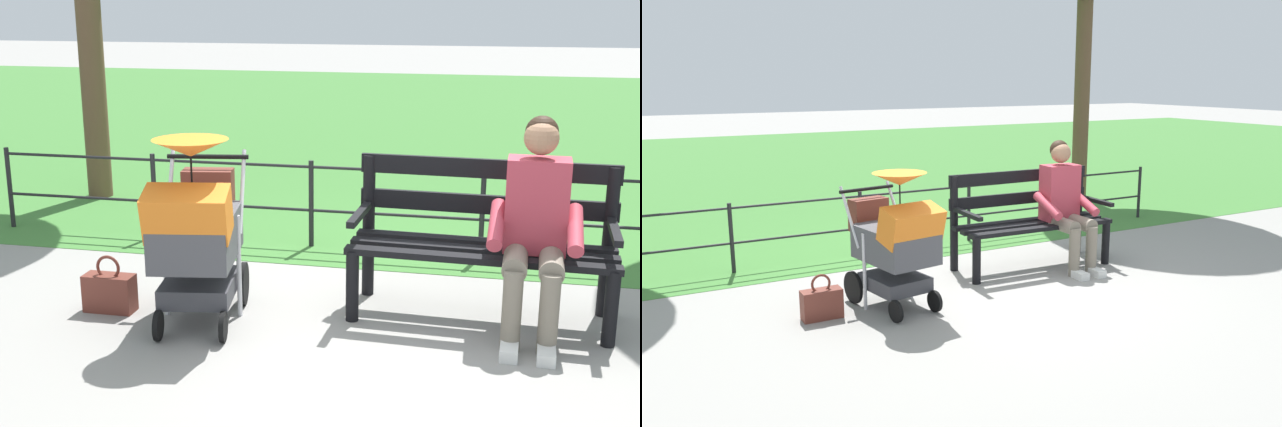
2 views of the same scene
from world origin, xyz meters
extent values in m
plane|color=gray|center=(0.00, 0.00, 0.00)|extent=(60.00, 60.00, 0.00)
cube|color=#3D7533|center=(0.00, -8.80, 0.00)|extent=(40.00, 16.00, 0.01)
cube|color=black|center=(-0.69, -0.18, 0.45)|extent=(1.60, 0.17, 0.04)
cube|color=black|center=(-0.69, 0.00, 0.45)|extent=(1.60, 0.17, 0.04)
cube|color=black|center=(-0.68, 0.18, 0.45)|extent=(1.60, 0.17, 0.04)
cube|color=black|center=(-0.70, -0.28, 0.67)|extent=(1.60, 0.10, 0.12)
cube|color=black|center=(-0.70, -0.28, 0.90)|extent=(1.60, 0.10, 0.12)
cylinder|color=black|center=(-1.43, 0.23, 0.23)|extent=(0.08, 0.08, 0.45)
cylinder|color=black|center=(-1.45, -0.25, 0.47)|extent=(0.08, 0.08, 0.95)
cube|color=black|center=(-1.44, 0.03, 0.63)|extent=(0.07, 0.56, 0.04)
cylinder|color=black|center=(0.07, 0.17, 0.23)|extent=(0.08, 0.08, 0.45)
cylinder|color=black|center=(0.05, -0.31, 0.47)|extent=(0.08, 0.08, 0.95)
cube|color=black|center=(0.06, -0.03, 0.63)|extent=(0.07, 0.56, 0.04)
cylinder|color=slate|center=(-1.09, 0.22, 0.47)|extent=(0.16, 0.41, 0.14)
cylinder|color=slate|center=(-0.89, 0.22, 0.47)|extent=(0.16, 0.41, 0.14)
cylinder|color=slate|center=(-1.08, 0.42, 0.24)|extent=(0.11, 0.11, 0.47)
cylinder|color=slate|center=(-0.88, 0.42, 0.24)|extent=(0.11, 0.11, 0.47)
cube|color=silver|center=(-1.07, 0.50, 0.04)|extent=(0.11, 0.22, 0.07)
cube|color=silver|center=(-0.87, 0.50, 0.04)|extent=(0.11, 0.22, 0.07)
cube|color=#B23847|center=(-1.00, 0.00, 0.75)|extent=(0.37, 0.23, 0.56)
cylinder|color=#B23847|center=(-1.21, 0.13, 0.65)|extent=(0.11, 0.43, 0.23)
cylinder|color=#B23847|center=(-0.77, 0.11, 0.65)|extent=(0.11, 0.43, 0.23)
sphere|color=#A37556|center=(-1.00, 0.00, 1.15)|extent=(0.20, 0.20, 0.20)
sphere|color=black|center=(-1.00, -0.03, 1.18)|extent=(0.19, 0.19, 0.19)
cylinder|color=black|center=(0.80, 0.05, 0.14)|extent=(0.08, 0.28, 0.28)
cylinder|color=black|center=(1.26, 0.12, 0.14)|extent=(0.08, 0.28, 0.28)
cylinder|color=black|center=(0.74, 0.64, 0.09)|extent=(0.06, 0.18, 0.18)
cylinder|color=black|center=(1.12, 0.71, 0.09)|extent=(0.06, 0.18, 0.18)
cube|color=#38383D|center=(0.98, 0.38, 0.22)|extent=(0.50, 0.58, 0.12)
cylinder|color=silver|center=(0.77, 0.24, 0.33)|extent=(0.03, 0.03, 0.65)
cylinder|color=silver|center=(1.22, 0.32, 0.33)|extent=(0.03, 0.03, 0.65)
cube|color=#47474C|center=(0.98, 0.40, 0.55)|extent=(0.57, 0.75, 0.28)
cube|color=orange|center=(0.94, 0.64, 0.75)|extent=(0.52, 0.38, 0.33)
cylinder|color=black|center=(1.05, -0.03, 0.95)|extent=(0.52, 0.12, 0.03)
cylinder|color=silver|center=(0.81, 0.03, 0.75)|extent=(0.08, 0.30, 0.49)
cylinder|color=silver|center=(1.26, 0.10, 0.75)|extent=(0.08, 0.30, 0.49)
cone|color=orange|center=(0.96, 0.48, 1.10)|extent=(0.51, 0.51, 0.10)
cylinder|color=black|center=(0.96, 0.48, 0.92)|extent=(0.01, 0.01, 0.30)
cube|color=brown|center=(1.05, -0.01, 0.73)|extent=(0.34, 0.21, 0.28)
cube|color=brown|center=(1.60, 0.35, 0.12)|extent=(0.32, 0.14, 0.24)
torus|color=brown|center=(1.60, 0.35, 0.29)|extent=(0.16, 0.02, 0.16)
cylinder|color=black|center=(-3.32, -1.28, 0.35)|extent=(0.04, 0.04, 0.70)
cylinder|color=black|center=(-1.99, -1.28, 0.35)|extent=(0.04, 0.04, 0.70)
cylinder|color=black|center=(-0.66, -1.28, 0.35)|extent=(0.04, 0.04, 0.70)
cylinder|color=black|center=(0.66, -1.28, 0.35)|extent=(0.04, 0.04, 0.70)
cylinder|color=black|center=(1.99, -1.28, 0.35)|extent=(0.04, 0.04, 0.70)
cylinder|color=black|center=(0.00, -1.28, 0.65)|extent=(6.65, 0.02, 0.02)
cylinder|color=black|center=(0.00, -1.28, 0.30)|extent=(6.65, 0.02, 0.02)
cylinder|color=brown|center=(-3.52, -2.82, 1.73)|extent=(0.24, 0.24, 3.46)
camera|label=1|loc=(-0.75, 4.79, 1.93)|focal=45.71mm
camera|label=2|loc=(3.00, 5.22, 1.91)|focal=36.69mm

